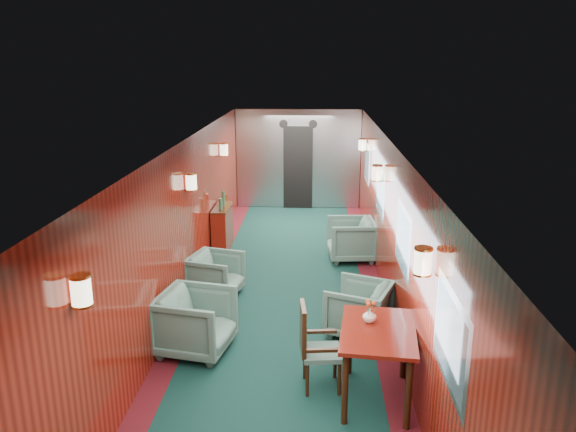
% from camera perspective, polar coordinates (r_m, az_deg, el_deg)
% --- Properties ---
extents(room, '(12.00, 12.10, 2.40)m').
position_cam_1_polar(room, '(7.74, -0.38, 1.40)').
color(room, '#0C2D26').
rests_on(room, ground).
extents(bulkhead, '(2.98, 0.17, 2.39)m').
position_cam_1_polar(bulkhead, '(13.61, 1.04, 5.75)').
color(bulkhead, '#ACAFB3').
rests_on(bulkhead, ground).
extents(windows_right, '(0.02, 8.60, 0.80)m').
position_cam_1_polar(windows_right, '(8.09, 10.31, 0.41)').
color(windows_right, '#ADAFB4').
rests_on(windows_right, ground).
extents(wall_sconces, '(2.97, 7.97, 0.25)m').
position_cam_1_polar(wall_sconces, '(8.26, -0.16, 3.42)').
color(wall_sconces, '#F7E9C1').
rests_on(wall_sconces, ground).
extents(dining_table, '(0.88, 1.18, 0.83)m').
position_cam_1_polar(dining_table, '(6.11, 9.12, -12.40)').
color(dining_table, maroon).
rests_on(dining_table, ground).
extents(side_chair, '(0.48, 0.51, 0.99)m').
position_cam_1_polar(side_chair, '(6.32, 2.60, -12.81)').
color(side_chair, '#1D443F').
rests_on(side_chair, ground).
extents(credenza, '(0.30, 0.95, 1.12)m').
position_cam_1_polar(credenza, '(10.79, -6.67, -1.14)').
color(credenza, maroon).
rests_on(credenza, ground).
extents(flower_vase, '(0.16, 0.16, 0.15)m').
position_cam_1_polar(flower_vase, '(6.15, 8.28, -9.96)').
color(flower_vase, silver).
rests_on(flower_vase, dining_table).
extents(armchair_left_near, '(1.01, 1.00, 0.79)m').
position_cam_1_polar(armchair_left_near, '(7.18, -9.36, -10.59)').
color(armchair_left_near, '#1D443F').
rests_on(armchair_left_near, ground).
extents(armchair_left_far, '(0.90, 0.89, 0.67)m').
position_cam_1_polar(armchair_left_far, '(8.74, -7.35, -5.97)').
color(armchair_left_far, '#1D443F').
rests_on(armchair_left_far, ground).
extents(armchair_right_near, '(1.01, 0.99, 0.71)m').
position_cam_1_polar(armchair_right_near, '(7.58, 7.19, -9.33)').
color(armchair_right_near, '#1D443F').
rests_on(armchair_right_near, ground).
extents(armchair_right_far, '(0.89, 0.87, 0.76)m').
position_cam_1_polar(armchair_right_far, '(10.26, 6.42, -2.37)').
color(armchair_right_far, '#1D443F').
rests_on(armchair_right_far, ground).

